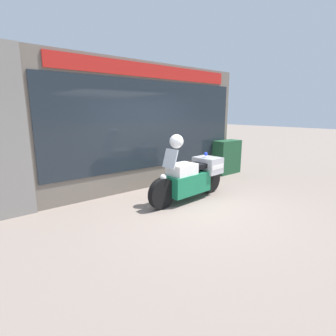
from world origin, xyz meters
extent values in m
plane|color=gray|center=(0.00, 0.00, 0.00)|extent=(60.00, 60.00, 0.00)
cube|color=#6B6056|center=(0.00, 2.00, 1.60)|extent=(6.80, 0.40, 3.20)
cube|color=gray|center=(-2.99, 2.03, 1.60)|extent=(0.82, 0.55, 3.20)
cube|color=#1E262D|center=(0.38, 1.79, 1.65)|extent=(5.75, 0.02, 2.20)
cube|color=red|center=(0.38, 1.78, 2.97)|extent=(5.17, 0.03, 0.32)
cube|color=slate|center=(0.34, 2.01, 0.28)|extent=(5.53, 0.30, 0.55)
cube|color=silver|center=(0.34, 2.15, 1.25)|extent=(5.53, 0.02, 1.44)
cube|color=beige|center=(0.34, 2.01, 1.96)|extent=(5.53, 0.30, 0.02)
cube|color=navy|center=(-1.63, 2.01, 2.00)|extent=(0.18, 0.04, 0.05)
cube|color=black|center=(-0.32, 2.01, 2.00)|extent=(0.18, 0.04, 0.05)
cube|color=maroon|center=(0.99, 2.01, 2.00)|extent=(0.18, 0.04, 0.05)
cube|color=#195623|center=(2.30, 2.01, 2.00)|extent=(0.18, 0.04, 0.05)
cube|color=#2866B7|center=(-1.40, 1.94, 0.69)|extent=(0.19, 0.03, 0.27)
cube|color=red|center=(0.34, 1.94, 0.69)|extent=(0.19, 0.02, 0.27)
cube|color=white|center=(2.07, 1.94, 0.69)|extent=(0.19, 0.02, 0.27)
cylinder|color=black|center=(-0.49, 0.35, 0.33)|extent=(0.66, 0.19, 0.65)
cylinder|color=black|center=(1.12, 0.47, 0.33)|extent=(0.66, 0.19, 0.65)
cube|color=#19754C|center=(0.28, 0.40, 0.41)|extent=(1.13, 0.57, 0.45)
cube|color=white|center=(0.11, 0.39, 0.74)|extent=(0.63, 0.49, 0.27)
cube|color=black|center=(0.53, 0.42, 0.76)|extent=(0.67, 0.41, 0.10)
cube|color=#B7B7BC|center=(1.00, 0.46, 0.72)|extent=(0.52, 0.65, 0.38)
cube|color=white|center=(1.00, 0.46, 0.72)|extent=(0.48, 0.65, 0.11)
cube|color=#B2BCC6|center=(-0.25, 0.37, 1.03)|extent=(0.17, 0.35, 0.40)
sphere|color=white|center=(-0.45, 0.35, 0.66)|extent=(0.14, 0.14, 0.14)
sphere|color=blue|center=(0.93, 0.45, 1.00)|extent=(0.09, 0.09, 0.09)
cube|color=#1E4C2D|center=(3.13, 1.54, 0.54)|extent=(0.94, 0.45, 1.08)
sphere|color=white|center=(-0.07, 0.38, 1.38)|extent=(0.30, 0.30, 0.30)
camera|label=1|loc=(-3.69, -3.75, 2.00)|focal=28.00mm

